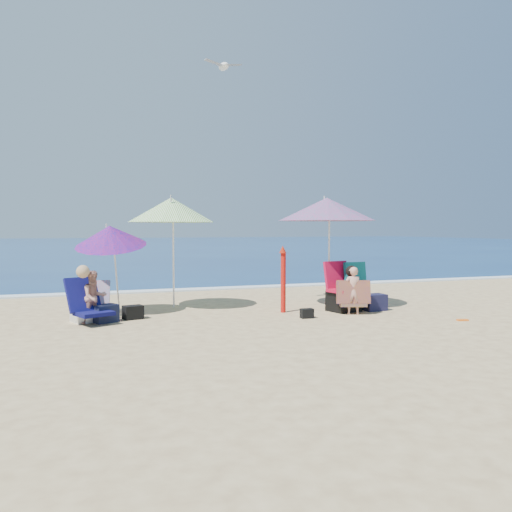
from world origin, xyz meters
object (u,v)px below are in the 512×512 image
object	(u,v)px
chair_navy	(88,312)
furled_umbrella	(283,276)
umbrella_striped	(171,210)
chair_rainbow	(94,309)
person_left	(92,297)
camp_chair_right	(350,291)
camp_chair_left	(343,296)
seagull	(224,66)
umbrella_blue	(110,236)
umbrella_turquoise	(327,209)
person_center	(353,291)

from	to	relation	value
chair_navy	furled_umbrella	bearing A→B (deg)	-3.09
umbrella_striped	chair_rainbow	bearing A→B (deg)	-152.69
person_left	umbrella_striped	bearing A→B (deg)	38.04
furled_umbrella	chair_rainbow	xyz separation A→B (m)	(-3.48, 0.39, -0.53)
chair_navy	camp_chair_right	xyz separation A→B (m)	(5.08, -0.17, 0.18)
camp_chair_left	seagull	world-z (taller)	seagull
umbrella_blue	furled_umbrella	xyz separation A→B (m)	(3.15, -0.87, -0.78)
umbrella_blue	seagull	distance (m)	4.08
umbrella_striped	furled_umbrella	size ratio (longest dim) A/B	1.76
chair_rainbow	seagull	world-z (taller)	seagull
umbrella_blue	seagull	size ratio (longest dim) A/B	2.29
camp_chair_left	seagull	bearing A→B (deg)	148.66
chair_rainbow	umbrella_striped	bearing A→B (deg)	27.31
furled_umbrella	camp_chair_right	xyz separation A→B (m)	(1.49, 0.02, -0.37)
chair_rainbow	camp_chair_right	world-z (taller)	camp_chair_right
umbrella_blue	person_left	world-z (taller)	umbrella_blue
umbrella_striped	umbrella_turquoise	bearing A→B (deg)	-14.86
person_left	seagull	world-z (taller)	seagull
person_center	seagull	world-z (taller)	seagull
camp_chair_right	person_center	bearing A→B (deg)	-116.10
person_left	umbrella_turquoise	bearing A→B (deg)	5.28
umbrella_striped	seagull	bearing A→B (deg)	-10.48
umbrella_blue	chair_rainbow	world-z (taller)	umbrella_blue
umbrella_blue	chair_rainbow	distance (m)	1.43
umbrella_blue	chair_navy	bearing A→B (deg)	-123.12
chair_navy	camp_chair_left	bearing A→B (deg)	-5.40
umbrella_turquoise	person_center	world-z (taller)	umbrella_turquoise
camp_chair_right	person_left	xyz separation A→B (m)	(-5.02, -0.08, 0.12)
umbrella_striped	camp_chair_left	xyz separation A→B (m)	(3.10, -1.44, -1.70)
furled_umbrella	umbrella_striped	bearing A→B (deg)	148.51
camp_chair_left	person_left	size ratio (longest dim) A/B	0.96
umbrella_blue	chair_rainbow	xyz separation A→B (m)	(-0.33, -0.48, -1.31)
umbrella_turquoise	furled_umbrella	size ratio (longest dim) A/B	2.04
camp_chair_left	person_left	xyz separation A→B (m)	(-4.69, 0.20, 0.17)
seagull	person_left	bearing A→B (deg)	-158.29
furled_umbrella	chair_navy	bearing A→B (deg)	176.91
umbrella_striped	umbrella_blue	world-z (taller)	umbrella_striped
umbrella_striped	seagull	size ratio (longest dim) A/B	2.87
umbrella_blue	camp_chair_right	bearing A→B (deg)	-10.38
umbrella_blue	camp_chair_right	distance (m)	4.86
chair_rainbow	umbrella_blue	bearing A→B (deg)	55.60
umbrella_striped	camp_chair_left	distance (m)	3.82
chair_rainbow	person_left	world-z (taller)	person_left
chair_rainbow	person_center	size ratio (longest dim) A/B	0.81
chair_rainbow	person_center	distance (m)	4.77
umbrella_turquoise	chair_rainbow	size ratio (longest dim) A/B	3.60
umbrella_striped	chair_rainbow	size ratio (longest dim) A/B	3.10
furled_umbrella	camp_chair_right	world-z (taller)	furled_umbrella
camp_chair_right	seagull	world-z (taller)	seagull
chair_navy	camp_chair_right	world-z (taller)	camp_chair_right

